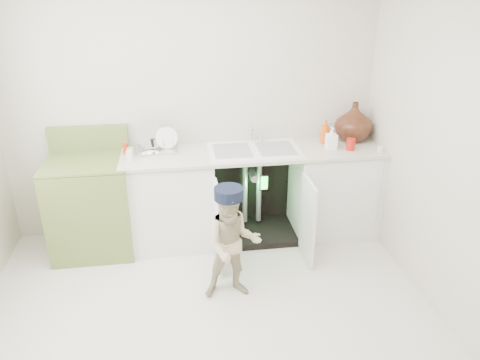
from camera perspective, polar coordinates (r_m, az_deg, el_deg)
The scene contains 5 objects.
ground at distance 3.71m, azimuth -3.84°, elevation -16.63°, with size 3.50×3.50×0.00m, color beige.
room_shell at distance 3.05m, azimuth -4.48°, elevation 1.49°, with size 6.00×5.50×1.26m.
counter_run at distance 4.53m, azimuth 2.23°, elevation -1.18°, with size 2.44×1.02×1.28m.
avocado_stove at distance 4.51m, azimuth -17.63°, elevation -2.79°, with size 0.72×0.65×1.12m.
repair_worker at distance 3.67m, azimuth -0.91°, elevation -7.72°, with size 0.62×0.76×0.95m.
Camera 1 is at (-0.17, -2.81, 2.42)m, focal length 35.00 mm.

